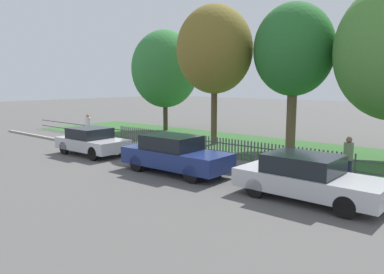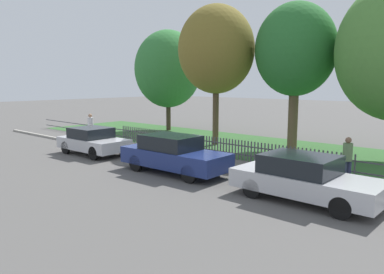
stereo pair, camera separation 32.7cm
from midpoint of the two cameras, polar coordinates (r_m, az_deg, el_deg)
ground_plane at (r=16.37m, az=-2.15°, el=-4.06°), size 120.00×120.00×0.00m
kerb_stone at (r=16.43m, az=-1.90°, el=-3.80°), size 32.64×0.20×0.12m
grass_strip at (r=21.14m, az=9.43°, el=-1.33°), size 32.64×7.19×0.01m
park_fence at (r=18.17m, az=3.40°, el=-1.35°), size 32.64×0.05×0.92m
parked_car_silver_hatchback at (r=18.93m, az=-14.39°, el=-0.55°), size 3.80×1.88×1.32m
parked_car_black_saloon at (r=14.59m, az=-2.21°, el=-2.60°), size 4.54×1.81×1.47m
parked_car_navy_estate at (r=11.74m, az=17.51°, el=-5.97°), size 4.38×1.86×1.37m
covered_motorcycle at (r=17.57m, az=-0.35°, el=-0.94°), size 1.90×0.90×1.14m
tree_nearest_kerb at (r=27.49m, az=-3.33°, el=10.29°), size 4.82×4.82×7.24m
tree_behind_motorcycle at (r=21.17m, az=4.17°, el=13.12°), size 4.21×4.21×7.73m
tree_mid_park at (r=20.27m, az=15.96°, el=12.60°), size 4.12×4.12×7.54m
pedestrian_near_fence at (r=23.16m, az=-14.81°, el=1.67°), size 0.46×0.46×1.65m
pedestrian_by_lamp at (r=14.25m, az=23.21°, el=-2.84°), size 0.43×0.43×1.63m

